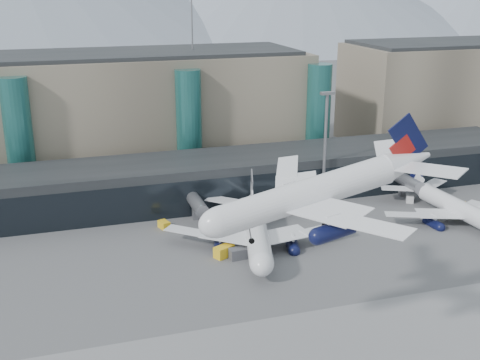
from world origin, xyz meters
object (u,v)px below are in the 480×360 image
(lightmast_mid, at_px, (325,142))
(veh_d, at_px, (410,198))
(veh_g, at_px, (353,218))
(veh_h, at_px, (224,251))
(hero_jet, at_px, (329,181))
(veh_e, at_px, (460,206))
(jet_parked_right, at_px, (449,199))
(jet_parked_mid, at_px, (255,220))
(veh_c, at_px, (239,253))
(veh_b, at_px, (164,225))

(lightmast_mid, xyz_separation_m, veh_d, (19.63, -4.95, -13.57))
(veh_g, relative_size, veh_h, 0.66)
(hero_jet, distance_m, veh_e, 70.81)
(hero_jet, xyz_separation_m, jet_parked_right, (47.15, 38.27, -20.85))
(jet_parked_mid, bearing_deg, veh_g, -65.62)
(veh_d, bearing_deg, veh_g, 139.93)
(veh_c, height_order, veh_e, veh_c)
(veh_h, bearing_deg, hero_jet, -110.07)
(lightmast_mid, height_order, veh_d, lightmast_mid)
(lightmast_mid, xyz_separation_m, jet_parked_right, (22.25, -15.66, -10.37))
(jet_parked_mid, height_order, veh_e, jet_parked_mid)
(lightmast_mid, distance_m, jet_parked_mid, 28.25)
(veh_c, height_order, veh_g, veh_c)
(veh_c, height_order, veh_h, veh_h)
(veh_e, height_order, veh_h, veh_h)
(lightmast_mid, bearing_deg, veh_h, -145.03)
(hero_jet, distance_m, jet_parked_mid, 43.60)
(jet_parked_mid, relative_size, jet_parked_right, 1.12)
(veh_b, bearing_deg, jet_parked_right, -119.72)
(lightmast_mid, bearing_deg, veh_d, -14.15)
(hero_jet, relative_size, jet_parked_mid, 0.88)
(lightmast_mid, distance_m, hero_jet, 60.32)
(lightmast_mid, distance_m, veh_h, 37.92)
(lightmast_mid, xyz_separation_m, veh_c, (-26.65, -21.95, -13.41))
(hero_jet, bearing_deg, veh_e, 35.78)
(jet_parked_mid, xyz_separation_m, veh_d, (41.04, 10.60, -3.68))
(veh_g, bearing_deg, hero_jet, -49.32)
(lightmast_mid, xyz_separation_m, hero_jet, (-24.90, -53.93, 10.48))
(veh_c, bearing_deg, veh_g, 15.00)
(hero_jet, bearing_deg, lightmast_mid, 62.76)
(jet_parked_right, bearing_deg, veh_d, 9.96)
(veh_b, relative_size, veh_d, 0.90)
(veh_b, relative_size, veh_e, 0.90)
(hero_jet, relative_size, veh_g, 13.31)
(veh_b, height_order, veh_d, veh_d)
(jet_parked_mid, distance_m, veh_g, 23.75)
(lightmast_mid, relative_size, veh_d, 8.64)
(jet_parked_right, relative_size, veh_c, 9.09)
(jet_parked_mid, height_order, veh_c, jet_parked_mid)
(jet_parked_mid, distance_m, veh_e, 49.04)
(veh_c, bearing_deg, veh_h, 141.44)
(veh_b, bearing_deg, veh_g, -119.85)
(veh_b, height_order, veh_h, veh_h)
(jet_parked_mid, relative_size, veh_h, 9.94)
(veh_b, xyz_separation_m, veh_c, (10.58, -18.06, 0.24))
(jet_parked_right, height_order, veh_e, jet_parked_right)
(hero_jet, xyz_separation_m, veh_c, (-1.75, 31.98, -23.89))
(lightmast_mid, height_order, jet_parked_right, lightmast_mid)
(veh_b, relative_size, veh_c, 0.73)
(veh_c, relative_size, veh_e, 1.23)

